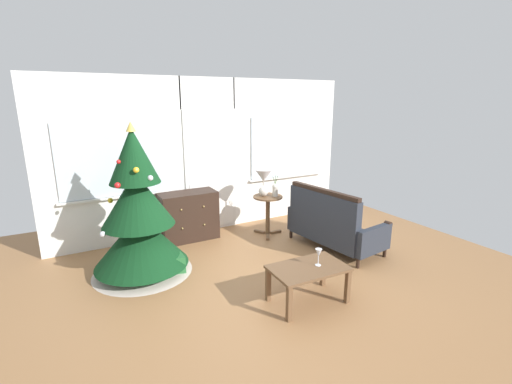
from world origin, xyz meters
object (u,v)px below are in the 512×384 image
christmas_tree (139,220)px  wine_glass (319,253)px  side_table (268,207)px  gift_box (175,264)px  table_lamp (264,179)px  flower_vase (275,189)px  dresser_cabinet (189,216)px  coffee_table (308,272)px  settee_sofa (331,225)px

christmas_tree → wine_glass: size_ratio=10.00×
side_table → gift_box: (-1.75, -0.58, -0.36)m
side_table → gift_box: bearing=-161.7°
christmas_tree → table_lamp: 2.10m
flower_vase → dresser_cabinet: bearing=158.3°
flower_vase → gift_box: size_ratio=1.50×
dresser_cabinet → side_table: bearing=-20.9°
table_lamp → wine_glass: 2.12m
dresser_cabinet → coffee_table: size_ratio=1.05×
christmas_tree → dresser_cabinet: size_ratio=2.16×
wine_glass → coffee_table: bearing=170.1°
side_table → table_lamp: 0.48m
christmas_tree → gift_box: 0.74m
coffee_table → wine_glass: bearing=-9.9°
dresser_cabinet → coffee_table: (0.56, -2.43, -0.03)m
christmas_tree → settee_sofa: 2.75m
settee_sofa → side_table: settee_sofa is taller
side_table → gift_box: size_ratio=2.86×
wine_glass → gift_box: wine_glass is taller
settee_sofa → table_lamp: 1.29m
settee_sofa → coffee_table: (-1.20, -1.03, -0.02)m
table_lamp → flower_vase: table_lamp is taller
dresser_cabinet → coffee_table: dresser_cabinet is taller
side_table → wine_glass: size_ratio=3.44×
flower_vase → gift_box: 2.04m
table_lamp → flower_vase: 0.25m
side_table → coffee_table: size_ratio=0.78×
christmas_tree → gift_box: bearing=-32.2°
flower_vase → side_table: bearing=149.0°
christmas_tree → dresser_cabinet: 1.26m
settee_sofa → gift_box: 2.34m
wine_glass → settee_sofa: bearing=44.1°
settee_sofa → flower_vase: 1.07m
gift_box → coffee_table: bearing=-51.6°
coffee_table → gift_box: size_ratio=3.66×
christmas_tree → settee_sofa: bearing=-12.5°
table_lamp → coffee_table: bearing=-106.4°
side_table → coffee_table: side_table is taller
christmas_tree → gift_box: size_ratio=8.34×
christmas_tree → coffee_table: size_ratio=2.28×
christmas_tree → side_table: 2.16m
christmas_tree → settee_sofa: size_ratio=1.27×
dresser_cabinet → flower_vase: (1.31, -0.52, 0.40)m
christmas_tree → dresser_cabinet: christmas_tree is taller
table_lamp → wine_glass: (-0.47, -2.03, -0.39)m
christmas_tree → wine_glass: (1.58, -1.64, -0.16)m
settee_sofa → side_table: (-0.55, 0.94, 0.10)m
flower_vase → wine_glass: bearing=-108.2°
dresser_cabinet → side_table: (1.21, -0.46, 0.09)m
dresser_cabinet → coffee_table: 2.49m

